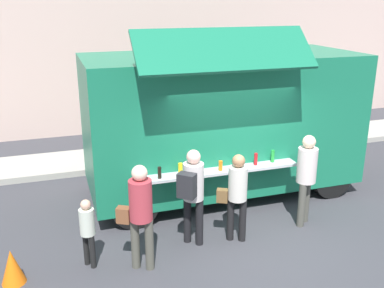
{
  "coord_description": "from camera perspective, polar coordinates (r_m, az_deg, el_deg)",
  "views": [
    {
      "loc": [
        -3.17,
        -6.25,
        4.09
      ],
      "look_at": [
        -0.55,
        1.76,
        1.3
      ],
      "focal_mm": 41.19,
      "sensor_mm": 36.0,
      "label": 1
    }
  ],
  "objects": [
    {
      "name": "trash_bin",
      "position": [
        13.58,
        16.45,
        2.27
      ],
      "size": [
        0.6,
        0.6,
        1.01
      ],
      "primitive_type": "cylinder",
      "color": "#2D5F3A",
      "rests_on": "ground"
    },
    {
      "name": "curb_strip",
      "position": [
        11.72,
        -19.85,
        -2.84
      ],
      "size": [
        28.0,
        1.6,
        0.15
      ],
      "primitive_type": "cube",
      "color": "#9E998E",
      "rests_on": "ground"
    },
    {
      "name": "customer_front_ordering",
      "position": [
        7.63,
        5.81,
        -6.02
      ],
      "size": [
        0.51,
        0.39,
        1.61
      ],
      "rotation": [
        0.0,
        0.0,
        1.08
      ],
      "color": "black",
      "rests_on": "ground"
    },
    {
      "name": "customer_extra_browsing",
      "position": [
        8.38,
        14.6,
        -3.56
      ],
      "size": [
        0.36,
        0.36,
        1.76
      ],
      "rotation": [
        0.0,
        0.0,
        2.24
      ],
      "color": "#4A4840",
      "rests_on": "ground"
    },
    {
      "name": "customer_rear_waiting",
      "position": [
        6.83,
        -6.76,
        -8.34
      ],
      "size": [
        0.55,
        0.43,
        1.75
      ],
      "rotation": [
        0.0,
        0.0,
        1.06
      ],
      "color": "#4C4A40",
      "rests_on": "ground"
    },
    {
      "name": "customer_mid_with_backpack",
      "position": [
        7.43,
        0.06,
        -5.76
      ],
      "size": [
        0.53,
        0.54,
        1.73
      ],
      "rotation": [
        0.0,
        0.0,
        0.84
      ],
      "color": "black",
      "rests_on": "ground"
    },
    {
      "name": "food_truck_main",
      "position": [
        9.38,
        3.96,
        3.16
      ],
      "size": [
        5.68,
        3.08,
        3.62
      ],
      "rotation": [
        0.0,
        0.0,
        -0.0
      ],
      "color": "#186F4C",
      "rests_on": "ground"
    },
    {
      "name": "ground_plane",
      "position": [
        8.11,
        7.76,
        -12.13
      ],
      "size": [
        60.0,
        60.0,
        0.0
      ],
      "primitive_type": "plane",
      "color": "#38383D"
    },
    {
      "name": "child_near_queue",
      "position": [
        7.18,
        -13.39,
        -10.43
      ],
      "size": [
        0.24,
        0.24,
        1.16
      ],
      "rotation": [
        0.0,
        0.0,
        0.6
      ],
      "color": "black",
      "rests_on": "ground"
    },
    {
      "name": "traffic_cone_orange",
      "position": [
        7.35,
        -22.26,
        -14.49
      ],
      "size": [
        0.36,
        0.36,
        0.55
      ],
      "primitive_type": "cone",
      "color": "orange",
      "rests_on": "ground"
    }
  ]
}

